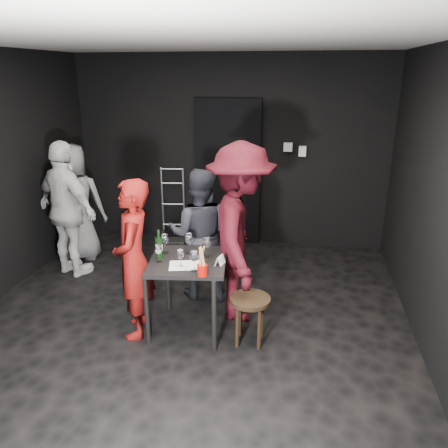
% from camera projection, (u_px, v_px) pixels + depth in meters
% --- Properties ---
extents(floor, '(4.50, 5.00, 0.02)m').
position_uv_depth(floor, '(185.00, 327.00, 4.41)').
color(floor, black).
rests_on(floor, ground).
extents(ceiling, '(4.50, 5.00, 0.02)m').
position_uv_depth(ceiling, '(175.00, 38.00, 3.52)').
color(ceiling, silver).
rests_on(ceiling, ground).
extents(wall_back, '(4.50, 0.04, 2.70)m').
position_uv_depth(wall_back, '(228.00, 152.00, 6.29)').
color(wall_back, black).
rests_on(wall_back, ground).
extents(wall_right, '(0.04, 5.00, 2.70)m').
position_uv_depth(wall_right, '(445.00, 212.00, 3.57)').
color(wall_right, black).
rests_on(wall_right, ground).
extents(doorway, '(0.95, 0.10, 2.10)m').
position_uv_depth(doorway, '(228.00, 173.00, 6.33)').
color(doorway, black).
rests_on(doorway, ground).
extents(wallbox_upper, '(0.12, 0.06, 0.12)m').
position_uv_depth(wallbox_upper, '(288.00, 147.00, 6.06)').
color(wallbox_upper, '#B7B7B2').
rests_on(wallbox_upper, wall_back).
extents(wallbox_lower, '(0.10, 0.06, 0.14)m').
position_uv_depth(wallbox_lower, '(302.00, 151.00, 6.04)').
color(wallbox_lower, '#B7B7B2').
rests_on(wallbox_lower, wall_back).
extents(hand_truck, '(0.37, 0.32, 1.11)m').
position_uv_depth(hand_truck, '(174.00, 227.00, 6.65)').
color(hand_truck, '#B2B2B7').
rests_on(hand_truck, floor).
extents(tasting_table, '(0.72, 0.72, 0.75)m').
position_uv_depth(tasting_table, '(188.00, 269.00, 4.18)').
color(tasting_table, black).
rests_on(tasting_table, floor).
extents(stool, '(0.38, 0.38, 0.47)m').
position_uv_depth(stool, '(250.00, 306.00, 4.05)').
color(stool, black).
rests_on(stool, floor).
extents(server_red, '(0.51, 0.66, 1.59)m').
position_uv_depth(server_red, '(133.00, 258.00, 4.08)').
color(server_red, maroon).
rests_on(server_red, floor).
extents(woman_black, '(0.73, 0.42, 1.45)m').
position_uv_depth(woman_black, '(200.00, 235.00, 4.83)').
color(woman_black, '#272630').
rests_on(woman_black, floor).
extents(man_maroon, '(0.92, 1.53, 2.22)m').
position_uv_depth(man_maroon, '(241.00, 215.00, 4.29)').
color(man_maroon, '#3A0911').
rests_on(man_maroon, floor).
extents(bystander_cream, '(1.23, 0.95, 1.90)m').
position_uv_depth(bystander_cream, '(66.00, 202.00, 5.29)').
color(bystander_cream, silver).
rests_on(bystander_cream, floor).
extents(bystander_grey, '(0.88, 0.60, 1.65)m').
position_uv_depth(bystander_grey, '(75.00, 200.00, 5.79)').
color(bystander_grey, slate).
rests_on(bystander_grey, floor).
extents(tasting_mat, '(0.36, 0.29, 0.00)m').
position_uv_depth(tasting_mat, '(187.00, 265.00, 4.02)').
color(tasting_mat, white).
rests_on(tasting_mat, tasting_table).
extents(wine_glass_a, '(0.08, 0.08, 0.18)m').
position_uv_depth(wine_glass_a, '(159.00, 253.00, 4.07)').
color(wine_glass_a, white).
rests_on(wine_glass_a, tasting_table).
extents(wine_glass_b, '(0.09, 0.09, 0.22)m').
position_uv_depth(wine_glass_b, '(165.00, 243.00, 4.27)').
color(wine_glass_b, white).
rests_on(wine_glass_b, tasting_table).
extents(wine_glass_c, '(0.09, 0.09, 0.22)m').
position_uv_depth(wine_glass_c, '(189.00, 242.00, 4.27)').
color(wine_glass_c, white).
rests_on(wine_glass_c, tasting_table).
extents(wine_glass_d, '(0.08, 0.08, 0.18)m').
position_uv_depth(wine_glass_d, '(180.00, 257.00, 3.97)').
color(wine_glass_d, white).
rests_on(wine_glass_d, tasting_table).
extents(wine_glass_e, '(0.11, 0.11, 0.21)m').
position_uv_depth(wine_glass_e, '(194.00, 260.00, 3.88)').
color(wine_glass_e, white).
rests_on(wine_glass_e, tasting_table).
extents(wine_glass_f, '(0.08, 0.08, 0.21)m').
position_uv_depth(wine_glass_f, '(206.00, 246.00, 4.18)').
color(wine_glass_f, white).
rests_on(wine_glass_f, tasting_table).
extents(wine_bottle, '(0.07, 0.07, 0.29)m').
position_uv_depth(wine_bottle, '(159.00, 247.00, 4.15)').
color(wine_bottle, black).
rests_on(wine_bottle, tasting_table).
extents(breadstick_cup, '(0.09, 0.09, 0.29)m').
position_uv_depth(breadstick_cup, '(202.00, 262.00, 3.78)').
color(breadstick_cup, '#A40D05').
rests_on(breadstick_cup, tasting_table).
extents(reserved_card, '(0.09, 0.13, 0.09)m').
position_uv_depth(reserved_card, '(219.00, 260.00, 4.03)').
color(reserved_card, white).
rests_on(reserved_card, tasting_table).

